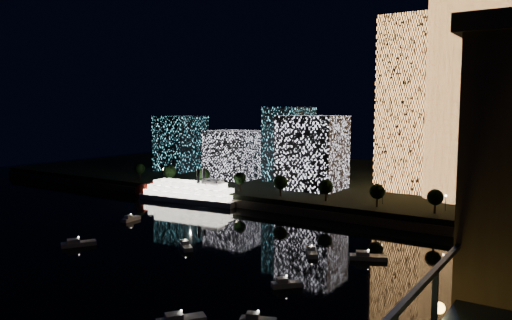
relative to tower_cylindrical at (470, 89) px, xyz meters
The scene contains 10 objects.
ground 136.06m from the tower_cylindrical, 104.78° to the right, with size 520.00×520.00×0.00m, color black.
far_bank 66.16m from the tower_cylindrical, 131.73° to the left, with size 420.00×160.00×5.00m, color black.
seawall 69.65m from the tower_cylindrical, 128.16° to the right, with size 420.00×6.00×3.00m, color #6B5E4C.
tower_cylindrical is the anchor object (origin of this frame).
tower_rectangular 26.72m from the tower_cylindrical, 161.97° to the left, with size 22.89×22.89×72.82m, color #FFA451.
midrise_blocks 102.93m from the tower_cylindrical, behind, with size 115.35×40.39×35.46m.
riverboat 121.35m from the tower_cylindrical, 156.25° to the right, with size 50.73×15.37×15.05m.
motorboats 128.46m from the tower_cylindrical, 109.32° to the right, with size 127.41×78.05×2.78m.
esplanade_trees 78.92m from the tower_cylindrical, 149.54° to the right, with size 165.79×6.40×8.70m.
street_lamps 82.12m from the tower_cylindrical, 156.13° to the right, with size 132.70×0.70×5.65m.
Camera 1 is at (71.14, -81.12, 40.15)m, focal length 35.00 mm.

